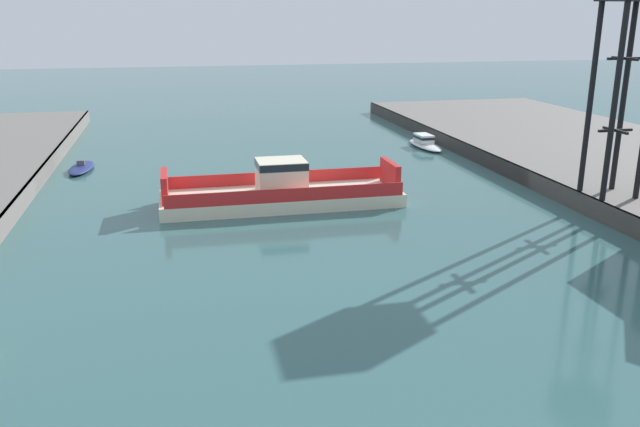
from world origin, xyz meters
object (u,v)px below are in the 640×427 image
Objects in this scene: chain_ferry at (282,192)px; moored_boat_near_left at (81,168)px; crane_tower at (632,3)px; moored_boat_mid_right at (425,143)px.

moored_boat_near_left is (-18.25, 17.29, -0.88)m from chain_ferry.
crane_tower reaches higher than chain_ferry.
chain_ferry is 1.11× the size of crane_tower.
chain_ferry is 2.53× the size of moored_boat_mid_right.
moored_boat_mid_right is at bearing 5.69° from moored_boat_near_left.
moored_boat_mid_right is at bearing 45.07° from chain_ferry.
moored_boat_mid_right is (21.17, 21.22, -0.59)m from chain_ferry.
moored_boat_mid_right is at bearing 97.85° from crane_tower.
moored_boat_near_left is 39.62m from moored_boat_mid_right.
chain_ferry is at bearing 161.84° from crane_tower.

